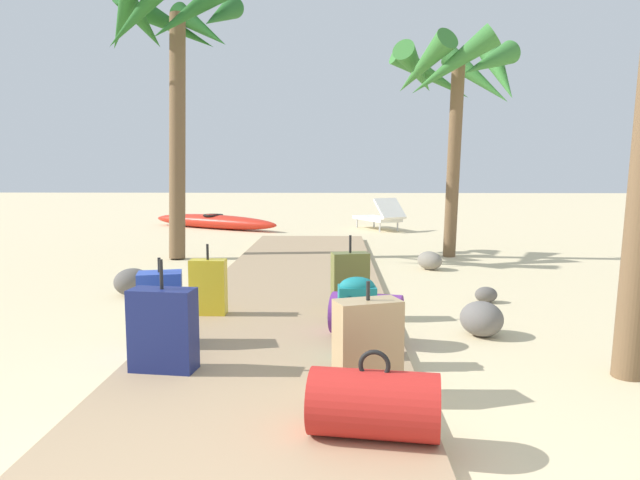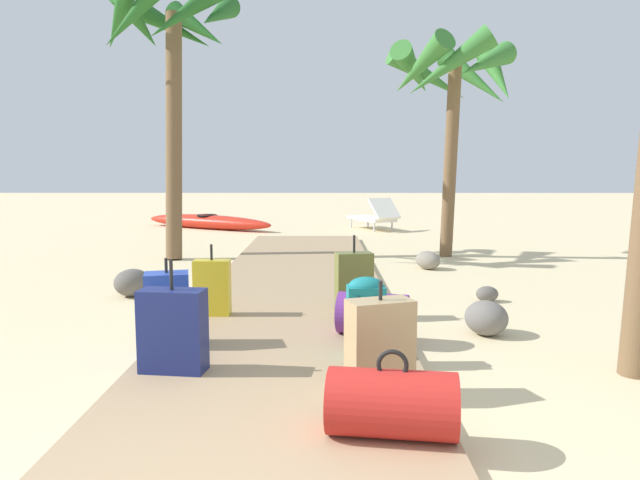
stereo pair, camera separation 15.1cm
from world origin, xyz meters
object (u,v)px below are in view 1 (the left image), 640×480
(suitcase_blue, at_px, (161,308))
(backpack_teal, at_px, (357,315))
(duffel_bag_red, at_px, (374,404))
(lounge_chair, at_px, (380,216))
(kayak, at_px, (213,221))
(suitcase_olive, at_px, (350,282))
(suitcase_tan, at_px, (368,344))
(suitcase_navy, at_px, (163,330))
(palm_tree_far_left, at_px, (172,39))
(palm_tree_far_right, at_px, (455,80))
(duffel_bag_purple, at_px, (367,314))
(suitcase_yellow, at_px, (208,287))

(suitcase_blue, bearing_deg, backpack_teal, -9.42)
(duffel_bag_red, relative_size, lounge_chair, 0.42)
(kayak, bearing_deg, suitcase_olive, -70.09)
(suitcase_tan, bearing_deg, backpack_teal, 94.16)
(suitcase_navy, bearing_deg, kayak, 99.96)
(suitcase_blue, xyz_separation_m, palm_tree_far_left, (-1.20, 4.98, 3.10))
(suitcase_navy, height_order, lounge_chair, suitcase_navy)
(suitcase_blue, height_order, lounge_chair, lounge_chair)
(palm_tree_far_right, bearing_deg, lounge_chair, 100.58)
(duffel_bag_purple, bearing_deg, palm_tree_far_left, 121.15)
(duffel_bag_red, height_order, kayak, duffel_bag_red)
(duffel_bag_purple, relative_size, suitcase_tan, 0.95)
(palm_tree_far_right, relative_size, kayak, 0.98)
(suitcase_navy, bearing_deg, suitcase_blue, 108.15)
(suitcase_blue, distance_m, lounge_chair, 9.82)
(lounge_chair, bearing_deg, suitcase_navy, -102.44)
(backpack_teal, relative_size, palm_tree_far_right, 0.17)
(suitcase_olive, distance_m, lounge_chair, 8.45)
(duffel_bag_red, height_order, suitcase_yellow, suitcase_yellow)
(duffel_bag_red, xyz_separation_m, duffel_bag_purple, (0.06, 1.87, -0.00))
(suitcase_tan, height_order, palm_tree_far_left, palm_tree_far_left)
(suitcase_blue, xyz_separation_m, palm_tree_far_right, (3.25, 5.12, 2.48))
(duffel_bag_red, relative_size, duffel_bag_purple, 1.09)
(suitcase_olive, xyz_separation_m, suitcase_blue, (-1.50, -1.12, 0.00))
(duffel_bag_red, bearing_deg, suitcase_blue, 135.00)
(duffel_bag_red, distance_m, backpack_teal, 1.32)
(lounge_chair, bearing_deg, suitcase_yellow, -104.78)
(duffel_bag_red, bearing_deg, suitcase_olive, 91.21)
(suitcase_blue, relative_size, suitcase_tan, 1.01)
(palm_tree_far_left, bearing_deg, duffel_bag_purple, -58.85)
(suitcase_tan, bearing_deg, kayak, 106.71)
(duffel_bag_red, bearing_deg, palm_tree_far_left, 112.90)
(suitcase_yellow, xyz_separation_m, lounge_chair, (2.26, 8.56, -0.01))
(suitcase_blue, relative_size, palm_tree_far_left, 0.16)
(suitcase_yellow, relative_size, suitcase_tan, 0.99)
(suitcase_tan, bearing_deg, duffel_bag_purple, 87.23)
(suitcase_blue, bearing_deg, lounge_chair, 75.71)
(palm_tree_far_left, bearing_deg, suitcase_navy, -75.94)
(suitcase_blue, bearing_deg, palm_tree_far_right, 57.60)
(kayak, bearing_deg, suitcase_blue, -80.55)
(suitcase_yellow, height_order, lounge_chair, lounge_chair)
(suitcase_navy, distance_m, suitcase_tan, 1.40)
(suitcase_navy, bearing_deg, suitcase_olive, 52.60)
(suitcase_olive, xyz_separation_m, kayak, (-3.13, 8.64, -0.19))
(backpack_teal, distance_m, duffel_bag_purple, 0.58)
(suitcase_navy, xyz_separation_m, lounge_chair, (2.23, 10.11, -0.03))
(suitcase_navy, height_order, suitcase_blue, suitcase_navy)
(palm_tree_far_right, distance_m, kayak, 7.24)
(suitcase_navy, height_order, palm_tree_far_left, palm_tree_far_left)
(duffel_bag_red, relative_size, suitcase_navy, 0.92)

